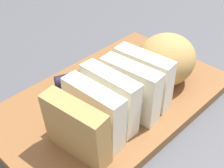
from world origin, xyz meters
The scene contains 8 objects.
ground_plane centered at (0.00, 0.00, 0.00)m, with size 3.00×3.00×0.00m, color #4C4C51.
cutting_board centered at (0.00, 0.00, 0.01)m, with size 0.43×0.26×0.02m, color brown.
bread_loaf centered at (-0.02, 0.04, 0.07)m, with size 0.32×0.13×0.10m.
bread_knife centered at (0.00, -0.07, 0.03)m, with size 0.23×0.12×0.02m.
crumb_near_knife centered at (0.00, -0.02, 0.02)m, with size 0.01×0.01×0.01m, color #996633.
crumb_near_loaf centered at (0.02, -0.07, 0.02)m, with size 0.01×0.01×0.01m, color #996633.
crumb_stray_left centered at (-0.02, -0.03, 0.02)m, with size 0.00×0.00×0.00m, color #996633.
crumb_stray_right centered at (0.01, -0.01, 0.02)m, with size 0.01×0.01×0.01m, color #996633.
Camera 1 is at (0.33, 0.31, 0.39)m, focal length 51.63 mm.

